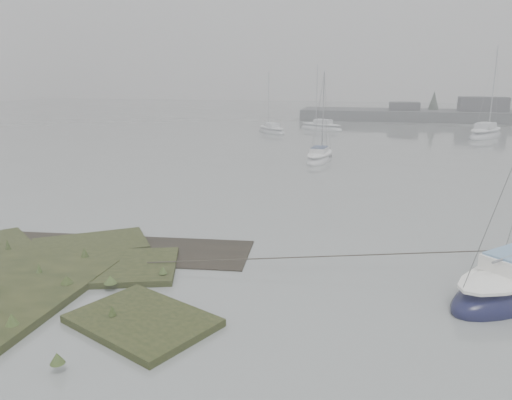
% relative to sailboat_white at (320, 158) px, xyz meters
% --- Properties ---
extents(ground, '(160.00, 160.00, 0.00)m').
position_rel_sailboat_white_xyz_m(ground, '(-2.28, 4.68, -0.21)').
color(ground, slate).
rests_on(ground, ground).
extents(sailboat_white, '(2.20, 5.06, 6.92)m').
position_rel_sailboat_white_xyz_m(sailboat_white, '(0.00, 0.00, 0.00)').
color(sailboat_white, silver).
rests_on(sailboat_white, ground).
extents(sailboat_far_a, '(4.44, 4.82, 6.98)m').
position_rel_sailboat_white_xyz_m(sailboat_far_a, '(-7.05, 16.93, 0.00)').
color(sailboat_far_a, '#A8ADB1').
rests_on(sailboat_far_a, ground).
extents(sailboat_far_b, '(5.21, 7.10, 9.66)m').
position_rel_sailboat_white_xyz_m(sailboat_far_b, '(14.82, 17.98, 0.08)').
color(sailboat_far_b, '#AEB2B8').
rests_on(sailboat_far_b, ground).
extents(sailboat_far_c, '(5.76, 4.27, 7.86)m').
position_rel_sailboat_white_xyz_m(sailboat_far_c, '(-2.08, 21.08, 0.03)').
color(sailboat_far_c, silver).
rests_on(sailboat_far_c, ground).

